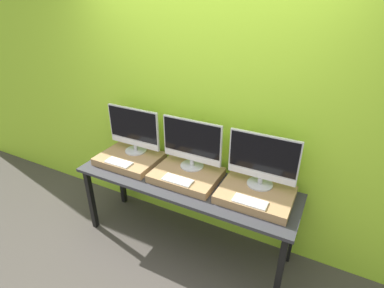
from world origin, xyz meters
TOP-DOWN VIEW (x-y plane):
  - ground_plane at (0.00, 0.00)m, footprint 12.00×12.00m
  - wall_back at (0.00, 0.68)m, footprint 8.00×0.04m
  - workbench at (0.00, 0.30)m, footprint 2.07×0.61m
  - wooden_riser_left at (-0.65, 0.35)m, footprint 0.60×0.46m
  - monitor_left at (-0.65, 0.46)m, footprint 0.58×0.22m
  - keyboard_left at (-0.65, 0.19)m, footprint 0.27×0.11m
  - wooden_riser_center at (0.00, 0.35)m, footprint 0.60×0.46m
  - monitor_center at (0.00, 0.46)m, footprint 0.58×0.22m
  - keyboard_center at (0.00, 0.19)m, footprint 0.27×0.11m
  - wooden_riser_right at (0.65, 0.35)m, footprint 0.60×0.46m
  - monitor_right at (0.65, 0.46)m, footprint 0.58×0.22m
  - keyboard_right at (0.65, 0.19)m, footprint 0.27×0.11m

SIDE VIEW (x-z plane):
  - ground_plane at x=0.00m, z-range 0.00..0.00m
  - workbench at x=0.00m, z-range 0.30..1.05m
  - wooden_riser_left at x=-0.65m, z-range 0.75..0.82m
  - wooden_riser_center at x=0.00m, z-range 0.75..0.82m
  - wooden_riser_right at x=0.65m, z-range 0.75..0.82m
  - keyboard_left at x=-0.65m, z-range 0.82..0.83m
  - keyboard_center at x=0.00m, z-range 0.82..0.83m
  - keyboard_right at x=0.65m, z-range 0.82..0.83m
  - monitor_left at x=-0.65m, z-range 0.83..1.30m
  - monitor_center at x=0.00m, z-range 0.83..1.30m
  - monitor_right at x=0.65m, z-range 0.83..1.30m
  - wall_back at x=0.00m, z-range 0.00..2.60m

